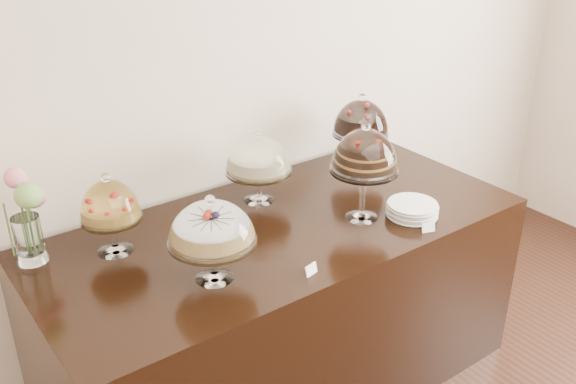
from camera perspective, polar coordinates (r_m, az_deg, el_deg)
wall_back at (r=3.15m, az=-4.27°, el=11.55°), size 5.00×0.04×3.00m
display_counter at (r=3.10m, az=-0.55°, el=-10.18°), size 2.20×1.00×0.90m
cake_stand_sugar_sponge at (r=2.39m, az=-6.81°, el=-3.10°), size 0.34×0.34×0.36m
cake_stand_choco_layer at (r=2.81m, az=6.84°, el=3.36°), size 0.30×0.30×0.46m
cake_stand_cheesecake at (r=2.99m, az=-2.67°, el=3.06°), size 0.32×0.32×0.36m
cake_stand_dark_choco at (r=3.35m, az=6.51°, el=6.31°), size 0.30×0.30×0.41m
cake_stand_fruit_tart at (r=2.66m, az=-15.58°, el=-1.10°), size 0.25×0.25×0.35m
flower_vase at (r=2.70m, az=-22.48°, el=-1.90°), size 0.26×0.25×0.38m
plate_stack at (r=2.97m, az=10.98°, el=-1.53°), size 0.23×0.23×0.06m
price_card_left at (r=2.50m, az=2.07°, el=-6.90°), size 0.06×0.03×0.04m
price_card_right at (r=2.86m, az=12.37°, el=-3.08°), size 0.06×0.03×0.04m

